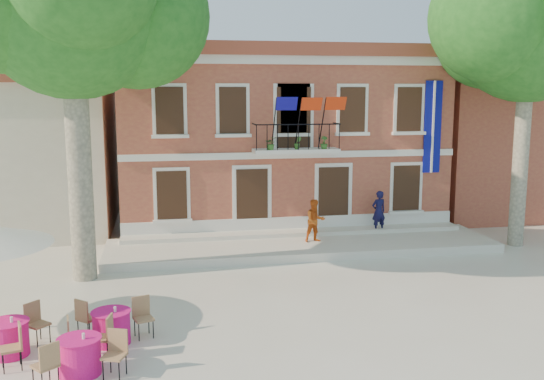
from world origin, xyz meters
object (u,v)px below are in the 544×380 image
(pedestrian_orange, at_px, (315,221))
(cafe_table_0, at_px, (8,337))
(cafe_table_2, at_px, (80,354))
(plane_tree_east, at_px, (529,26))
(pedestrian_navy, at_px, (379,211))
(cafe_table_1, at_px, (111,326))
(plane_tree_west, at_px, (71,4))

(pedestrian_orange, relative_size, cafe_table_0, 0.85)
(cafe_table_2, bearing_deg, plane_tree_east, 28.44)
(plane_tree_east, height_order, pedestrian_navy, plane_tree_east)
(plane_tree_east, bearing_deg, pedestrian_navy, 159.99)
(cafe_table_1, bearing_deg, pedestrian_orange, 47.37)
(plane_tree_west, relative_size, cafe_table_2, 5.99)
(plane_tree_east, bearing_deg, plane_tree_west, -174.96)
(pedestrian_orange, distance_m, cafe_table_2, 11.25)
(plane_tree_east, relative_size, cafe_table_1, 5.87)
(cafe_table_2, bearing_deg, pedestrian_navy, 44.27)
(cafe_table_0, bearing_deg, cafe_table_2, -36.49)
(pedestrian_orange, bearing_deg, plane_tree_east, -11.73)
(plane_tree_east, height_order, pedestrian_orange, plane_tree_east)
(plane_tree_west, relative_size, plane_tree_east, 1.03)
(plane_tree_west, height_order, cafe_table_0, plane_tree_west)
(plane_tree_west, height_order, pedestrian_navy, plane_tree_west)
(cafe_table_1, bearing_deg, cafe_table_0, -173.70)
(pedestrian_orange, distance_m, cafe_table_1, 9.82)
(cafe_table_0, bearing_deg, cafe_table_1, 6.30)
(pedestrian_orange, bearing_deg, cafe_table_1, -139.24)
(cafe_table_0, bearing_deg, pedestrian_orange, 40.28)
(plane_tree_east, distance_m, cafe_table_2, 18.36)
(pedestrian_navy, relative_size, cafe_table_2, 0.87)
(plane_tree_west, distance_m, plane_tree_east, 15.44)
(plane_tree_east, bearing_deg, cafe_table_2, -151.56)
(pedestrian_navy, bearing_deg, cafe_table_2, 32.21)
(plane_tree_west, distance_m, pedestrian_navy, 13.11)
(plane_tree_east, xyz_separation_m, pedestrian_navy, (-4.77, 1.74, -6.85))
(pedestrian_navy, xyz_separation_m, cafe_table_1, (-9.44, -8.27, -0.68))
(cafe_table_1, relative_size, cafe_table_2, 0.99)
(pedestrian_navy, xyz_separation_m, cafe_table_0, (-11.59, -8.50, -0.68))
(pedestrian_orange, xyz_separation_m, cafe_table_2, (-7.15, -8.65, -0.65))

